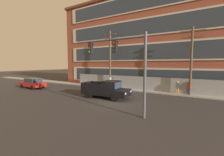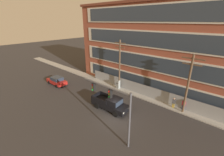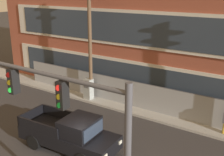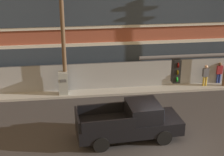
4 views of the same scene
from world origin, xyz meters
name	(u,v)px [view 4 (image 4 of 4)]	position (x,y,z in m)	size (l,w,h in m)	color
ground_plane	(168,146)	(0.00, 0.00, 0.00)	(160.00, 160.00, 0.00)	#333030
sidewalk_building_side	(138,88)	(0.00, 7.37, 0.08)	(80.00, 1.96, 0.16)	#9E9B93
chain_link_fence	(200,72)	(4.44, 7.48, 1.03)	(32.64, 0.06, 2.02)	gray
pickup_truck_black	(131,122)	(-1.73, 1.01, 0.93)	(5.50, 2.34, 1.94)	black
utility_pole_near_corner	(63,25)	(-5.03, 6.97, 4.76)	(2.14, 0.26, 8.70)	brown
electrical_cabinet	(63,84)	(-5.18, 6.83, 0.85)	(0.61, 0.54, 1.71)	#939993
pedestrian_near_cabinet	(205,75)	(4.66, 6.99, 0.97)	(0.42, 0.27, 1.69)	#B7932D
pedestrian_by_fence	(219,72)	(5.84, 7.39, 0.97)	(0.40, 0.24, 1.69)	navy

